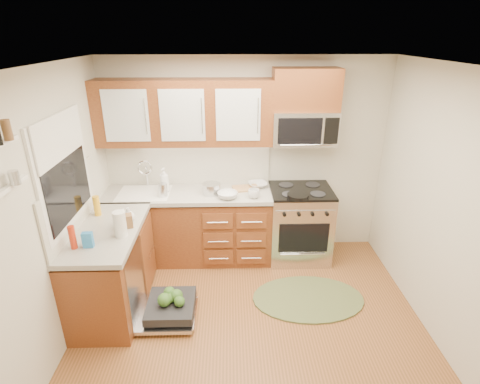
{
  "coord_description": "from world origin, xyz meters",
  "views": [
    {
      "loc": [
        -0.19,
        -2.79,
        2.74
      ],
      "look_at": [
        -0.09,
        0.85,
        1.17
      ],
      "focal_mm": 28.0,
      "sensor_mm": 36.0,
      "label": 1
    }
  ],
  "objects_px": {
    "dishwasher": "(167,309)",
    "paper_towel_roll": "(120,224)",
    "skillet": "(298,196)",
    "stock_pot": "(211,189)",
    "range": "(299,224)",
    "rug": "(308,298)",
    "upper_cabinets": "(184,113)",
    "sink": "(145,203)",
    "bowl_a": "(258,185)",
    "bowl_b": "(228,195)",
    "cup": "(254,194)",
    "microwave": "(304,127)",
    "cutting_board": "(246,188)"
  },
  "relations": [
    {
      "from": "dishwasher",
      "to": "paper_towel_roll",
      "type": "xyz_separation_m",
      "value": [
        -0.39,
        0.09,
        0.95
      ]
    },
    {
      "from": "skillet",
      "to": "stock_pot",
      "type": "relative_size",
      "value": 1.15
    },
    {
      "from": "range",
      "to": "paper_towel_roll",
      "type": "distance_m",
      "value": 2.27
    },
    {
      "from": "stock_pot",
      "to": "paper_towel_roll",
      "type": "relative_size",
      "value": 0.85
    },
    {
      "from": "range",
      "to": "rug",
      "type": "height_order",
      "value": "range"
    },
    {
      "from": "upper_cabinets",
      "to": "paper_towel_roll",
      "type": "relative_size",
      "value": 8.01
    },
    {
      "from": "upper_cabinets",
      "to": "paper_towel_roll",
      "type": "distance_m",
      "value": 1.54
    },
    {
      "from": "dishwasher",
      "to": "sink",
      "type": "bearing_deg",
      "value": 109.2
    },
    {
      "from": "sink",
      "to": "bowl_a",
      "type": "bearing_deg",
      "value": 7.11
    },
    {
      "from": "bowl_b",
      "to": "cup",
      "type": "bearing_deg",
      "value": 0.0
    },
    {
      "from": "bowl_b",
      "to": "cup",
      "type": "relative_size",
      "value": 1.75
    },
    {
      "from": "rug",
      "to": "bowl_b",
      "type": "height_order",
      "value": "bowl_b"
    },
    {
      "from": "upper_cabinets",
      "to": "bowl_a",
      "type": "bearing_deg",
      "value": 1.28
    },
    {
      "from": "skillet",
      "to": "bowl_a",
      "type": "relative_size",
      "value": 1.08
    },
    {
      "from": "rug",
      "to": "stock_pot",
      "type": "relative_size",
      "value": 5.63
    },
    {
      "from": "range",
      "to": "bowl_b",
      "type": "bearing_deg",
      "value": -168.82
    },
    {
      "from": "stock_pot",
      "to": "bowl_a",
      "type": "height_order",
      "value": "stock_pot"
    },
    {
      "from": "microwave",
      "to": "stock_pot",
      "type": "height_order",
      "value": "microwave"
    },
    {
      "from": "upper_cabinets",
      "to": "dishwasher",
      "type": "xyz_separation_m",
      "value": [
        -0.13,
        -1.27,
        -1.77
      ]
    },
    {
      "from": "upper_cabinets",
      "to": "microwave",
      "type": "distance_m",
      "value": 1.42
    },
    {
      "from": "skillet",
      "to": "stock_pot",
      "type": "height_order",
      "value": "stock_pot"
    },
    {
      "from": "microwave",
      "to": "bowl_b",
      "type": "distance_m",
      "value": 1.21
    },
    {
      "from": "skillet",
      "to": "bowl_b",
      "type": "distance_m",
      "value": 0.83
    },
    {
      "from": "rug",
      "to": "bowl_b",
      "type": "distance_m",
      "value": 1.48
    },
    {
      "from": "upper_cabinets",
      "to": "dishwasher",
      "type": "bearing_deg",
      "value": -96.04
    },
    {
      "from": "cutting_board",
      "to": "cup",
      "type": "xyz_separation_m",
      "value": [
        0.09,
        -0.27,
        0.04
      ]
    },
    {
      "from": "dishwasher",
      "to": "bowl_a",
      "type": "relative_size",
      "value": 3.01
    },
    {
      "from": "range",
      "to": "cup",
      "type": "xyz_separation_m",
      "value": [
        -0.6,
        -0.18,
        0.5
      ]
    },
    {
      "from": "cutting_board",
      "to": "cup",
      "type": "bearing_deg",
      "value": -72.31
    },
    {
      "from": "range",
      "to": "cutting_board",
      "type": "xyz_separation_m",
      "value": [
        -0.69,
        0.09,
        0.46
      ]
    },
    {
      "from": "bowl_a",
      "to": "bowl_b",
      "type": "xyz_separation_m",
      "value": [
        -0.38,
        -0.34,
        0.01
      ]
    },
    {
      "from": "bowl_b",
      "to": "cutting_board",
      "type": "bearing_deg",
      "value": 50.66
    },
    {
      "from": "upper_cabinets",
      "to": "bowl_a",
      "type": "height_order",
      "value": "upper_cabinets"
    },
    {
      "from": "upper_cabinets",
      "to": "skillet",
      "type": "distance_m",
      "value": 1.64
    },
    {
      "from": "upper_cabinets",
      "to": "microwave",
      "type": "bearing_deg",
      "value": -1.02
    },
    {
      "from": "upper_cabinets",
      "to": "rug",
      "type": "relative_size",
      "value": 1.66
    },
    {
      "from": "range",
      "to": "bowl_b",
      "type": "height_order",
      "value": "bowl_b"
    },
    {
      "from": "range",
      "to": "stock_pot",
      "type": "height_order",
      "value": "stock_pot"
    },
    {
      "from": "sink",
      "to": "upper_cabinets",
      "type": "bearing_deg",
      "value": 16.45
    },
    {
      "from": "upper_cabinets",
      "to": "bowl_a",
      "type": "xyz_separation_m",
      "value": [
        0.88,
        0.02,
        -0.92
      ]
    },
    {
      "from": "bowl_b",
      "to": "cup",
      "type": "height_order",
      "value": "cup"
    },
    {
      "from": "stock_pot",
      "to": "bowl_b",
      "type": "relative_size",
      "value": 0.91
    },
    {
      "from": "bowl_a",
      "to": "sink",
      "type": "bearing_deg",
      "value": -172.89
    },
    {
      "from": "stock_pot",
      "to": "cutting_board",
      "type": "distance_m",
      "value": 0.44
    },
    {
      "from": "microwave",
      "to": "dishwasher",
      "type": "height_order",
      "value": "microwave"
    },
    {
      "from": "stock_pot",
      "to": "cutting_board",
      "type": "height_order",
      "value": "stock_pot"
    },
    {
      "from": "cup",
      "to": "rug",
      "type": "bearing_deg",
      "value": -50.99
    },
    {
      "from": "sink",
      "to": "cup",
      "type": "height_order",
      "value": "cup"
    },
    {
      "from": "dishwasher",
      "to": "paper_towel_roll",
      "type": "bearing_deg",
      "value": 167.38
    },
    {
      "from": "upper_cabinets",
      "to": "rug",
      "type": "bearing_deg",
      "value": -36.86
    }
  ]
}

